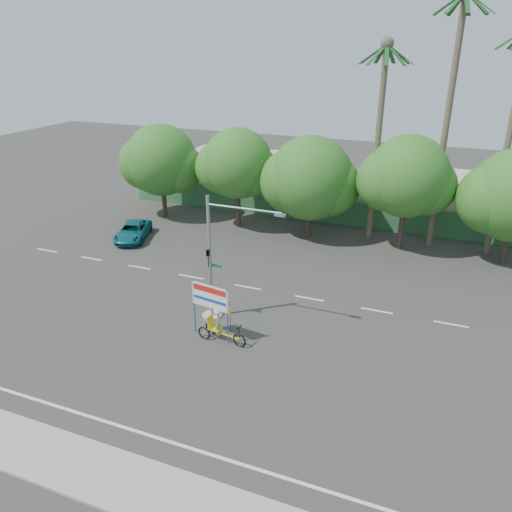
% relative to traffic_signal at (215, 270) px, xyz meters
% --- Properties ---
extents(ground, '(120.00, 120.00, 0.00)m').
position_rel_traffic_signal_xyz_m(ground, '(2.20, -3.98, -2.92)').
color(ground, '#33302D').
rests_on(ground, ground).
extents(sidewalk_near, '(50.00, 2.40, 0.12)m').
position_rel_traffic_signal_xyz_m(sidewalk_near, '(2.20, -11.48, -2.86)').
color(sidewalk_near, gray).
rests_on(sidewalk_near, ground).
extents(fence, '(38.00, 0.08, 2.00)m').
position_rel_traffic_signal_xyz_m(fence, '(2.20, 17.52, -1.92)').
color(fence, '#336B3D').
rests_on(fence, ground).
extents(building_left, '(12.00, 8.00, 4.00)m').
position_rel_traffic_signal_xyz_m(building_left, '(-7.80, 22.02, -0.92)').
color(building_left, beige).
rests_on(building_left, ground).
extents(building_right, '(14.00, 8.00, 3.60)m').
position_rel_traffic_signal_xyz_m(building_right, '(10.20, 22.02, -1.12)').
color(building_right, beige).
rests_on(building_right, ground).
extents(tree_far_left, '(7.14, 6.00, 7.96)m').
position_rel_traffic_signal_xyz_m(tree_far_left, '(-11.85, 14.02, 1.84)').
color(tree_far_left, '#473828').
rests_on(tree_far_left, ground).
extents(tree_left, '(6.66, 5.60, 8.07)m').
position_rel_traffic_signal_xyz_m(tree_left, '(-4.85, 14.02, 2.14)').
color(tree_left, '#473828').
rests_on(tree_left, ground).
extents(tree_center, '(7.62, 6.40, 7.85)m').
position_rel_traffic_signal_xyz_m(tree_center, '(1.14, 14.02, 1.55)').
color(tree_center, '#473828').
rests_on(tree_center, ground).
extents(tree_right, '(6.90, 5.80, 8.36)m').
position_rel_traffic_signal_xyz_m(tree_right, '(8.15, 14.02, 2.32)').
color(tree_right, '#473828').
rests_on(tree_right, ground).
extents(palm_tall, '(3.73, 3.79, 17.45)m').
position_rel_traffic_signal_xyz_m(palm_tall, '(10.20, 15.52, 7.55)').
color(palm_tall, '#70604C').
rests_on(palm_tall, ground).
extents(palm_mid, '(3.73, 3.79, 15.45)m').
position_rel_traffic_signal_xyz_m(palm_mid, '(14.20, 15.52, 6.48)').
color(palm_mid, '#70604C').
rests_on(palm_mid, ground).
extents(palm_short, '(3.73, 3.79, 14.45)m').
position_rel_traffic_signal_xyz_m(palm_short, '(5.70, 15.52, 5.94)').
color(palm_short, '#70604C').
rests_on(palm_short, ground).
extents(traffic_signal, '(4.72, 1.10, 7.00)m').
position_rel_traffic_signal_xyz_m(traffic_signal, '(0.00, 0.00, 0.00)').
color(traffic_signal, gray).
rests_on(traffic_signal, ground).
extents(trike_billboard, '(3.17, 0.98, 3.14)m').
position_rel_traffic_signal_xyz_m(trike_billboard, '(0.92, -1.97, -1.65)').
color(trike_billboard, black).
rests_on(trike_billboard, ground).
extents(pickup_truck, '(3.44, 4.96, 1.26)m').
position_rel_traffic_signal_xyz_m(pickup_truck, '(-11.22, 8.34, -2.29)').
color(pickup_truck, '#0F616C').
rests_on(pickup_truck, ground).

